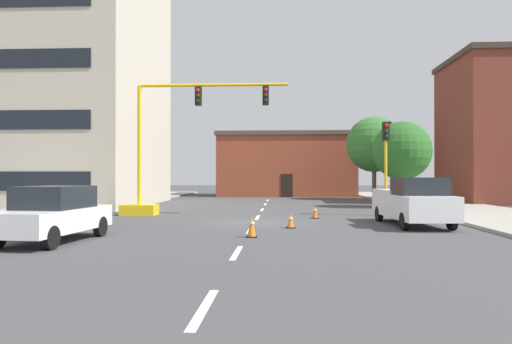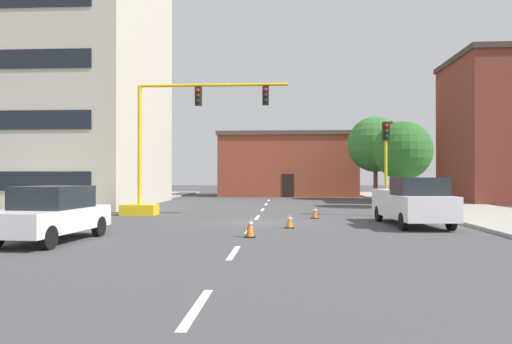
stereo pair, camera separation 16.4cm
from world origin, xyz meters
TOP-DOWN VIEW (x-y plane):
  - ground_plane at (0.00, 0.00)m, footprint 160.00×160.00m
  - sidewalk_left at (-11.76, 8.00)m, footprint 6.00×56.00m
  - sidewalk_right at (11.76, 8.00)m, footprint 6.00×56.00m
  - lane_stripe_seg_0 at (0.00, -14.00)m, footprint 0.16×2.40m
  - lane_stripe_seg_1 at (0.00, -8.50)m, footprint 0.16×2.40m
  - lane_stripe_seg_2 at (0.00, -3.00)m, footprint 0.16×2.40m
  - lane_stripe_seg_3 at (0.00, 2.50)m, footprint 0.16×2.40m
  - lane_stripe_seg_4 at (0.00, 8.00)m, footprint 0.16×2.40m
  - lane_stripe_seg_5 at (0.00, 13.50)m, footprint 0.16×2.40m
  - lane_stripe_seg_6 at (0.00, 19.00)m, footprint 0.16×2.40m
  - building_tall_left at (-16.01, 12.34)m, footprint 16.10×14.02m
  - building_brick_center at (1.62, 28.20)m, footprint 13.70×7.32m
  - traffic_signal_gantry at (-5.14, 3.61)m, footprint 8.66×1.20m
  - traffic_light_pole_right at (6.50, 3.74)m, footprint 0.32×0.47m
  - tree_right_far at (8.99, 20.46)m, footprint 4.71×4.71m
  - tree_right_mid at (8.89, 10.35)m, footprint 3.76×3.76m
  - pickup_truck_white at (6.61, -0.98)m, footprint 2.34×5.52m
  - sedan_white_near_left at (-5.91, -6.65)m, footprint 2.23×4.64m
  - traffic_cone_roadside_a at (0.20, -5.20)m, footprint 0.36×0.36m
  - traffic_cone_roadside_b at (1.55, -2.25)m, footprint 0.36×0.36m
  - traffic_cone_roadside_c at (2.80, 2.18)m, footprint 0.36×0.36m

SIDE VIEW (x-z plane):
  - ground_plane at x=0.00m, z-range 0.00..0.00m
  - lane_stripe_seg_0 at x=0.00m, z-range 0.00..0.01m
  - lane_stripe_seg_1 at x=0.00m, z-range 0.00..0.01m
  - lane_stripe_seg_2 at x=0.00m, z-range 0.00..0.01m
  - lane_stripe_seg_3 at x=0.00m, z-range 0.00..0.01m
  - lane_stripe_seg_4 at x=0.00m, z-range 0.00..0.01m
  - lane_stripe_seg_5 at x=0.00m, z-range 0.00..0.01m
  - lane_stripe_seg_6 at x=0.00m, z-range 0.00..0.01m
  - sidewalk_left at x=-11.76m, z-range 0.00..0.14m
  - sidewalk_right at x=11.76m, z-range 0.00..0.14m
  - traffic_cone_roadside_b at x=1.55m, z-range -0.01..0.59m
  - traffic_cone_roadside_c at x=2.80m, z-range -0.01..0.62m
  - traffic_cone_roadside_a at x=0.20m, z-range -0.01..0.74m
  - sedan_white_near_left at x=-5.91m, z-range 0.02..1.76m
  - pickup_truck_white at x=6.61m, z-range -0.02..1.97m
  - traffic_signal_gantry at x=-5.14m, z-range -1.20..5.63m
  - building_brick_center at x=1.62m, z-range 0.01..6.31m
  - traffic_light_pole_right at x=6.50m, z-range 1.13..5.93m
  - tree_right_mid at x=8.89m, z-range 0.88..6.42m
  - tree_right_far at x=8.99m, z-range 1.16..8.22m
  - building_tall_left at x=-16.01m, z-range 0.01..17.74m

